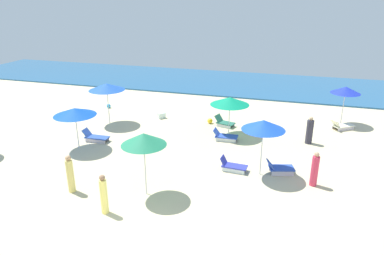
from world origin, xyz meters
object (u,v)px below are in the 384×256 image
at_px(umbrella_5, 144,139).
at_px(beachgoer_0, 310,131).
at_px(beach_ball_0, 210,121).
at_px(umbrella_4, 230,101).
at_px(lounge_chair_4_0, 224,122).
at_px(lounge_chair_1_0, 233,166).
at_px(lounge_chair_4_1, 225,136).
at_px(umbrella_6, 75,112).
at_px(beachgoer_4, 70,174).
at_px(umbrella_1, 264,125).
at_px(cooler_box_2, 161,115).
at_px(lounge_chair_6_0, 95,137).
at_px(umbrella_3, 107,87).
at_px(lounge_chair_1_1, 280,168).
at_px(beachgoer_2, 315,170).
at_px(umbrella_0, 346,90).
at_px(beachgoer_3, 104,195).
at_px(beach_ball_1, 109,106).
at_px(lounge_chair_0_0, 342,126).

height_order(umbrella_5, beachgoer_0, umbrella_5).
distance_m(beachgoer_0, beach_ball_0, 6.51).
distance_m(umbrella_4, lounge_chair_4_0, 2.44).
bearing_deg(umbrella_4, lounge_chair_1_0, -76.50).
xyz_separation_m(lounge_chair_4_1, beach_ball_0, (-1.55, 2.59, -0.08)).
height_order(umbrella_6, beachgoer_4, umbrella_6).
bearing_deg(beachgoer_4, umbrella_1, -107.38).
relative_size(lounge_chair_4_0, cooler_box_2, 2.84).
xyz_separation_m(lounge_chair_6_0, cooler_box_2, (2.18, 5.00, -0.06)).
distance_m(lounge_chair_1_0, beach_ball_0, 6.83).
bearing_deg(umbrella_1, umbrella_3, 157.31).
height_order(umbrella_4, lounge_chair_4_0, umbrella_4).
height_order(lounge_chair_1_1, beachgoer_2, beachgoer_2).
distance_m(umbrella_0, cooler_box_2, 12.30).
bearing_deg(cooler_box_2, beachgoer_2, 99.85).
bearing_deg(umbrella_5, beachgoer_4, -166.83).
height_order(umbrella_1, beachgoer_2, umbrella_1).
bearing_deg(beachgoer_3, umbrella_1, -101.69).
bearing_deg(lounge_chair_6_0, beachgoer_3, -147.04).
xyz_separation_m(umbrella_4, umbrella_5, (-2.04, -7.84, 0.40)).
xyz_separation_m(umbrella_0, beach_ball_1, (-16.61, -1.27, -2.16)).
distance_m(beachgoer_3, beach_ball_1, 14.16).
distance_m(lounge_chair_0_0, umbrella_5, 14.11).
bearing_deg(cooler_box_2, lounge_chair_6_0, 20.30).
bearing_deg(beachgoer_2, cooler_box_2, 175.27).
distance_m(umbrella_3, lounge_chair_4_1, 8.33).
xyz_separation_m(beachgoer_0, cooler_box_2, (-9.79, 1.72, -0.55)).
relative_size(umbrella_6, beachgoer_4, 1.36).
height_order(lounge_chair_4_1, umbrella_6, umbrella_6).
bearing_deg(beachgoer_4, lounge_chair_6_0, -23.28).
distance_m(lounge_chair_1_1, beachgoer_4, 9.58).
distance_m(umbrella_1, umbrella_3, 11.35).
distance_m(lounge_chair_1_1, lounge_chair_4_0, 6.89).
height_order(umbrella_1, lounge_chair_6_0, umbrella_1).
height_order(beachgoer_4, beach_ball_0, beachgoer_4).
height_order(umbrella_1, beachgoer_0, umbrella_1).
xyz_separation_m(beachgoer_0, beachgoer_2, (0.16, -4.99, 0.03)).
distance_m(beachgoer_4, beach_ball_1, 12.29).
relative_size(lounge_chair_4_0, beachgoer_2, 0.85).
relative_size(umbrella_6, beachgoer_2, 1.43).
height_order(lounge_chair_0_0, cooler_box_2, lounge_chair_0_0).
distance_m(lounge_chair_6_0, cooler_box_2, 5.45).
height_order(lounge_chair_1_0, beachgoer_2, beachgoer_2).
distance_m(lounge_chair_0_0, beach_ball_1, 16.57).
relative_size(lounge_chair_4_0, beach_ball_1, 4.45).
relative_size(beachgoer_0, beachgoer_4, 0.94).
distance_m(umbrella_0, lounge_chair_4_0, 8.09).
distance_m(umbrella_1, beachgoer_4, 8.77).
relative_size(umbrella_5, cooler_box_2, 5.72).
bearing_deg(beachgoer_4, lounge_chair_4_0, -69.41).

